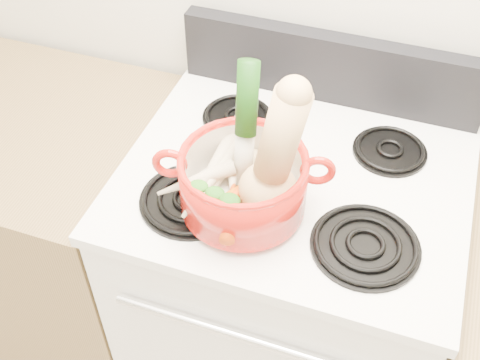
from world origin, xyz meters
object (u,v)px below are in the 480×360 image
(squash, at_px, (274,154))
(leek, at_px, (244,125))
(dutch_oven, at_px, (243,182))
(stove_body, at_px, (284,295))

(squash, height_order, leek, squash)
(dutch_oven, height_order, leek, leek)
(squash, bearing_deg, leek, 129.42)
(squash, bearing_deg, dutch_oven, 156.74)
(leek, bearing_deg, squash, -47.52)
(dutch_oven, bearing_deg, squash, -26.49)
(stove_body, relative_size, squash, 3.07)
(dutch_oven, distance_m, squash, 0.13)
(stove_body, distance_m, leek, 0.69)
(stove_body, bearing_deg, squash, -93.84)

